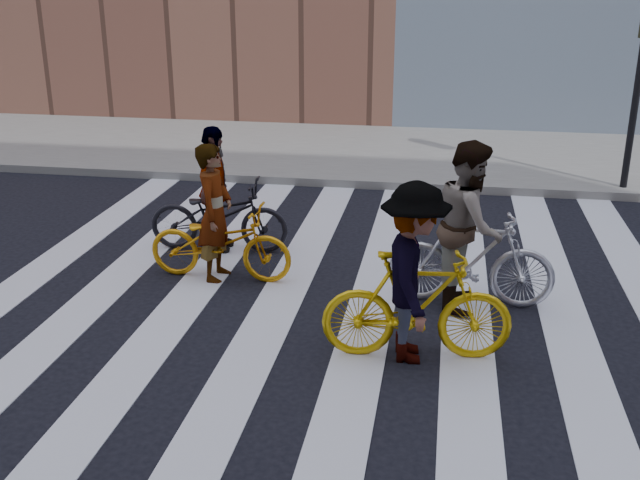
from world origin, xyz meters
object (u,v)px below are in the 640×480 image
(bike_silver_mid, at_px, (471,259))
(rider_left, at_px, (215,213))
(bike_dark_rear, at_px, (219,216))
(bike_yellow_left, at_px, (220,242))
(bike_yellow_right, at_px, (417,306))
(rider_rear, at_px, (214,190))
(rider_right, at_px, (413,273))
(rider_mid, at_px, (469,225))

(bike_silver_mid, height_order, rider_left, rider_left)
(bike_dark_rear, bearing_deg, bike_yellow_left, -165.41)
(bike_silver_mid, height_order, bike_yellow_right, bike_silver_mid)
(bike_yellow_right, relative_size, bike_dark_rear, 0.98)
(bike_silver_mid, bearing_deg, rider_left, 86.50)
(bike_yellow_right, bearing_deg, rider_rear, 41.42)
(bike_silver_mid, xyz_separation_m, bike_yellow_right, (-0.56, -1.40, -0.00))
(bike_dark_rear, bearing_deg, rider_right, -136.48)
(bike_yellow_right, bearing_deg, rider_mid, -26.50)
(bike_silver_mid, bearing_deg, bike_dark_rear, 71.47)
(rider_left, height_order, rider_mid, rider_mid)
(bike_dark_rear, xyz_separation_m, rider_rear, (-0.05, 0.00, 0.37))
(rider_mid, height_order, rider_rear, rider_mid)
(bike_dark_rear, relative_size, rider_right, 1.05)
(bike_yellow_right, relative_size, rider_right, 1.03)
(bike_yellow_right, xyz_separation_m, bike_dark_rear, (-2.86, 2.64, -0.06))
(rider_mid, xyz_separation_m, rider_rear, (-3.42, 1.24, -0.10))
(rider_left, bearing_deg, bike_yellow_right, -120.82)
(rider_mid, xyz_separation_m, rider_right, (-0.56, -1.40, -0.06))
(rider_right, bearing_deg, bike_silver_mid, -30.03)
(bike_silver_mid, bearing_deg, rider_right, 157.78)
(rider_mid, distance_m, rider_right, 1.51)
(bike_yellow_left, relative_size, bike_yellow_right, 0.97)
(bike_silver_mid, distance_m, bike_dark_rear, 3.64)
(bike_dark_rear, height_order, rider_rear, rider_rear)
(rider_right, bearing_deg, bike_yellow_left, 49.88)
(rider_right, bearing_deg, rider_mid, -28.29)
(bike_yellow_left, distance_m, bike_yellow_right, 3.05)
(rider_left, distance_m, rider_mid, 3.12)
(bike_silver_mid, bearing_deg, bike_yellow_right, 159.53)
(bike_yellow_left, xyz_separation_m, rider_left, (-0.05, 0.00, 0.39))
(bike_silver_mid, bearing_deg, rider_rear, 71.73)
(rider_left, bearing_deg, bike_yellow_left, -88.15)
(bike_silver_mid, distance_m, rider_mid, 0.41)
(bike_yellow_right, xyz_separation_m, rider_mid, (0.51, 1.40, 0.41))
(bike_yellow_left, distance_m, rider_mid, 3.11)
(rider_left, xyz_separation_m, rider_right, (2.55, -1.67, 0.05))
(bike_silver_mid, relative_size, rider_mid, 0.97)
(bike_dark_rear, bearing_deg, bike_silver_mid, -113.24)
(bike_silver_mid, height_order, rider_rear, rider_rear)
(rider_mid, bearing_deg, bike_dark_rear, 71.20)
(rider_mid, relative_size, rider_rear, 1.11)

